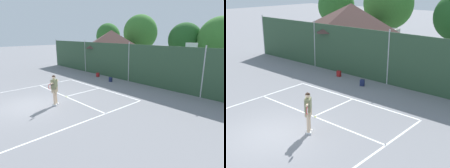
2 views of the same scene
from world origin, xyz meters
TOP-DOWN VIEW (x-y plane):
  - ground_plane at (0.00, 0.00)m, footprint 120.00×120.00m
  - court_markings at (0.00, 0.65)m, footprint 8.30×11.10m
  - chainlink_fence at (0.00, 9.00)m, footprint 26.09×0.09m
  - basketball_hoop at (4.95, 10.32)m, footprint 0.90×0.67m
  - clubhouse_building at (-5.58, 12.19)m, footprint 6.69×5.33m
  - treeline_backdrop at (0.47, 17.59)m, footprint 27.10×4.26m
  - tennis_player at (1.05, 1.16)m, footprint 0.98×1.13m
  - tennis_ball at (0.14, 2.44)m, footprint 0.07×0.07m
  - backpack_red at (-3.35, 8.16)m, footprint 0.32×0.30m
  - backpack_navy at (-0.96, 7.65)m, footprint 0.33×0.32m

SIDE VIEW (x-z plane):
  - ground_plane at x=0.00m, z-range 0.00..0.00m
  - court_markings at x=0.00m, z-range 0.00..0.01m
  - tennis_ball at x=0.14m, z-range 0.00..0.07m
  - backpack_red at x=-3.35m, z-range -0.04..0.42m
  - backpack_navy at x=-0.96m, z-range -0.04..0.42m
  - tennis_player at x=1.05m, z-range 0.18..2.04m
  - chainlink_fence at x=0.00m, z-range -0.07..3.40m
  - basketball_hoop at x=4.95m, z-range 0.54..4.09m
  - clubhouse_building at x=-5.58m, z-range 0.09..4.69m
  - treeline_backdrop at x=0.47m, z-range 0.61..7.31m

